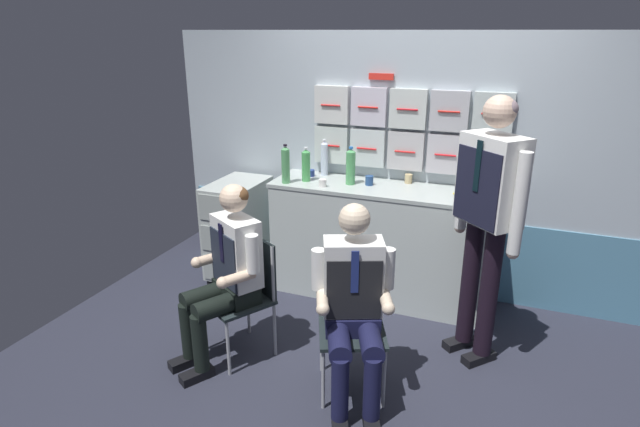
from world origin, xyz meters
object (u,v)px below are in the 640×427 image
(service_trolley, at_px, (239,227))
(coffee_cup_white, at_px, (323,183))
(crew_member_right, at_px, (354,300))
(crew_member_standing, at_px, (488,207))
(folding_chair_left, at_px, (249,284))
(crew_member_left, at_px, (226,268))
(snack_banana, at_px, (464,194))
(folding_chair_right, at_px, (351,311))
(water_bottle_clear, at_px, (286,165))

(service_trolley, relative_size, coffee_cup_white, 14.59)
(crew_member_right, bearing_deg, crew_member_standing, 48.20)
(service_trolley, xyz_separation_m, folding_chair_left, (0.63, -0.96, 0.02))
(crew_member_left, xyz_separation_m, coffee_cup_white, (0.27, 1.06, 0.33))
(folding_chair_left, distance_m, crew_member_left, 0.23)
(folding_chair_left, distance_m, crew_member_right, 0.87)
(coffee_cup_white, bearing_deg, crew_member_standing, -17.80)
(snack_banana, bearing_deg, crew_member_right, -108.93)
(folding_chair_left, distance_m, folding_chair_right, 0.77)
(crew_member_right, bearing_deg, folding_chair_left, 164.75)
(folding_chair_left, height_order, crew_member_left, crew_member_left)
(crew_member_left, distance_m, water_bottle_clear, 1.14)
(crew_member_standing, distance_m, water_bottle_clear, 1.66)
(folding_chair_left, bearing_deg, folding_chair_right, -5.71)
(crew_member_right, relative_size, coffee_cup_white, 19.93)
(service_trolley, distance_m, snack_banana, 1.97)
(folding_chair_left, distance_m, water_bottle_clear, 1.11)
(folding_chair_left, xyz_separation_m, snack_banana, (1.27, 1.08, 0.48))
(crew_member_left, distance_m, crew_member_standing, 1.74)
(crew_member_standing, distance_m, snack_banana, 0.62)
(crew_member_left, distance_m, folding_chair_right, 0.86)
(folding_chair_left, bearing_deg, coffee_cup_white, 78.45)
(crew_member_right, height_order, crew_member_standing, crew_member_standing)
(folding_chair_right, distance_m, crew_member_standing, 1.09)
(coffee_cup_white, relative_size, snack_banana, 0.36)
(crew_member_right, xyz_separation_m, water_bottle_clear, (-0.96, 1.14, 0.45))
(water_bottle_clear, distance_m, snack_banana, 1.42)
(service_trolley, bearing_deg, coffee_cup_white, -3.04)
(folding_chair_right, height_order, coffee_cup_white, coffee_cup_white)
(service_trolley, distance_m, water_bottle_clear, 0.81)
(service_trolley, xyz_separation_m, crew_member_right, (1.46, -1.19, 0.19))
(snack_banana, bearing_deg, folding_chair_left, -139.64)
(snack_banana, bearing_deg, crew_member_standing, -70.29)
(water_bottle_clear, bearing_deg, folding_chair_right, -47.89)
(folding_chair_left, height_order, folding_chair_right, same)
(folding_chair_left, xyz_separation_m, coffee_cup_white, (0.19, 0.92, 0.50))
(crew_member_right, distance_m, crew_member_standing, 1.07)
(service_trolley, bearing_deg, snack_banana, 3.51)
(water_bottle_clear, bearing_deg, crew_member_left, -87.24)
(coffee_cup_white, height_order, snack_banana, coffee_cup_white)
(folding_chair_left, xyz_separation_m, crew_member_standing, (1.48, 0.51, 0.59))
(service_trolley, distance_m, crew_member_right, 1.89)
(crew_member_left, xyz_separation_m, crew_member_right, (0.91, -0.09, -0.00))
(folding_chair_right, xyz_separation_m, coffee_cup_white, (-0.57, 1.00, 0.50))
(crew_member_standing, xyz_separation_m, coffee_cup_white, (-1.29, 0.41, -0.09))
(crew_member_right, bearing_deg, service_trolley, 140.83)
(folding_chair_left, height_order, crew_member_right, crew_member_right)
(crew_member_right, distance_m, snack_banana, 1.41)
(folding_chair_right, distance_m, water_bottle_clear, 1.47)
(crew_member_standing, distance_m, coffee_cup_white, 1.36)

